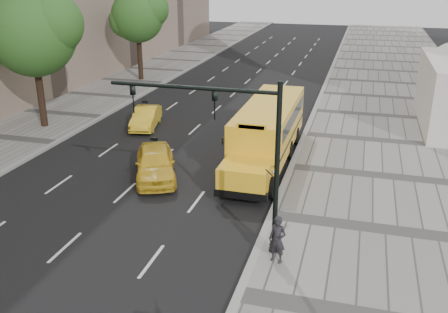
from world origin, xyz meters
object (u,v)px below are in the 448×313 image
(tree_c, at_px, (138,16))
(tree_b, at_px, (34,33))
(traffic_signal, at_px, (237,145))
(school_bus, at_px, (268,127))
(taxi_far, at_px, (146,118))
(taxi_near, at_px, (155,163))
(pedestrian, at_px, (277,240))

(tree_c, bearing_deg, tree_b, -89.95)
(traffic_signal, bearing_deg, tree_b, 144.69)
(tree_b, xyz_separation_m, tree_c, (-0.01, 14.94, -0.25))
(traffic_signal, bearing_deg, school_bus, 94.15)
(tree_b, relative_size, school_bus, 0.75)
(taxi_far, bearing_deg, taxi_near, -75.50)
(tree_b, bearing_deg, taxi_near, -29.43)
(tree_c, distance_m, school_bus, 22.56)
(school_bus, relative_size, taxi_near, 2.48)
(tree_b, xyz_separation_m, taxi_far, (6.22, 1.88, -5.38))
(pedestrian, relative_size, traffic_signal, 0.27)
(tree_b, height_order, tree_c, tree_b)
(taxi_near, relative_size, pedestrian, 2.71)
(tree_b, bearing_deg, traffic_signal, -35.31)
(tree_b, relative_size, taxi_far, 2.13)
(tree_b, xyz_separation_m, taxi_near, (10.11, -5.71, -5.25))
(school_bus, xyz_separation_m, taxi_near, (-4.79, -4.20, -0.97))
(school_bus, relative_size, taxi_far, 2.86)
(tree_c, relative_size, traffic_signal, 1.26)
(tree_c, xyz_separation_m, school_bus, (14.91, -16.44, -4.03))
(taxi_far, height_order, pedestrian, pedestrian)
(school_bus, distance_m, taxi_near, 6.44)
(school_bus, distance_m, traffic_signal, 9.84)
(taxi_near, height_order, taxi_far, taxi_near)
(tree_b, height_order, traffic_signal, tree_b)
(school_bus, relative_size, pedestrian, 6.72)
(taxi_near, distance_m, taxi_far, 8.52)
(school_bus, bearing_deg, taxi_far, 158.73)
(tree_b, relative_size, taxi_near, 1.84)
(tree_c, xyz_separation_m, traffic_signal, (15.60, -25.98, -1.70))
(tree_b, xyz_separation_m, school_bus, (14.90, -1.50, -4.28))
(taxi_near, relative_size, taxi_far, 1.16)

